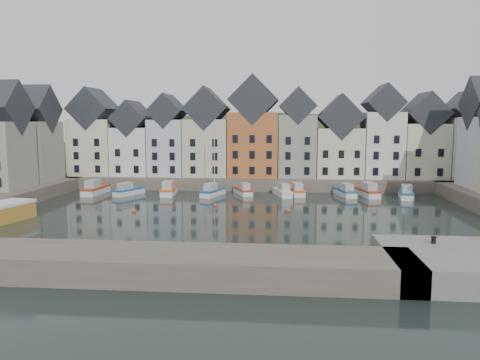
# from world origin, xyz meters

# --- Properties ---
(ground) EXTENTS (260.00, 260.00, 0.00)m
(ground) POSITION_xyz_m (0.00, 0.00, 0.00)
(ground) COLOR black
(ground) RESTS_ON ground
(far_quay) EXTENTS (90.00, 16.00, 2.00)m
(far_quay) POSITION_xyz_m (0.00, 30.00, 1.00)
(far_quay) COLOR #524A3F
(far_quay) RESTS_ON ground
(near_wall) EXTENTS (50.00, 6.00, 2.00)m
(near_wall) POSITION_xyz_m (-10.00, -22.00, 1.00)
(near_wall) COLOR #524A3F
(near_wall) RESTS_ON ground
(hillside) EXTENTS (153.60, 70.40, 64.00)m
(hillside) POSITION_xyz_m (0.02, 56.00, -17.96)
(hillside) COLOR #223219
(hillside) RESTS_ON ground
(far_terrace) EXTENTS (72.37, 8.16, 17.78)m
(far_terrace) POSITION_xyz_m (3.21, 28.00, 8.88)
(far_terrace) COLOR beige
(far_terrace) RESTS_ON far_quay
(left_terrace) EXTENTS (7.65, 17.00, 15.69)m
(left_terrace) POSITION_xyz_m (-36.00, 13.50, 8.88)
(left_terrace) COLOR gray
(left_terrace) RESTS_ON left_quay
(mooring_buoys) EXTENTS (20.50, 5.50, 0.50)m
(mooring_buoys) POSITION_xyz_m (-4.00, 5.33, 0.15)
(mooring_buoys) COLOR #DC5519
(mooring_buoys) RESTS_ON ground
(boat_a) EXTENTS (2.52, 7.09, 2.69)m
(boat_a) POSITION_xyz_m (-25.01, 17.13, 0.80)
(boat_a) COLOR silver
(boat_a) RESTS_ON ground
(boat_b) EXTENTS (4.10, 6.10, 2.26)m
(boat_b) POSITION_xyz_m (-19.41, 16.80, 0.67)
(boat_b) COLOR silver
(boat_b) RESTS_ON ground
(boat_c) EXTENTS (2.61, 6.71, 2.52)m
(boat_c) POSITION_xyz_m (-12.92, 17.46, 0.75)
(boat_c) COLOR silver
(boat_c) RESTS_ON ground
(boat_d) EXTENTS (3.60, 6.34, 11.58)m
(boat_d) POSITION_xyz_m (-5.76, 17.02, 0.75)
(boat_d) COLOR silver
(boat_d) RESTS_ON ground
(boat_e) EXTENTS (3.71, 5.81, 2.14)m
(boat_e) POSITION_xyz_m (-1.03, 18.90, 0.64)
(boat_e) COLOR silver
(boat_e) RESTS_ON ground
(boat_f) EXTENTS (3.38, 6.15, 2.26)m
(boat_f) POSITION_xyz_m (5.33, 17.98, 0.67)
(boat_f) COLOR silver
(boat_f) RESTS_ON ground
(boat_g) EXTENTS (2.75, 6.22, 2.31)m
(boat_g) POSITION_xyz_m (7.57, 18.90, 0.69)
(boat_g) COLOR silver
(boat_g) RESTS_ON ground
(boat_h) EXTENTS (3.22, 6.29, 2.31)m
(boat_h) POSITION_xyz_m (15.19, 18.82, 0.69)
(boat_h) COLOR silver
(boat_h) RESTS_ON ground
(boat_i) EXTENTS (3.47, 6.91, 2.54)m
(boat_i) POSITION_xyz_m (18.59, 18.79, 0.76)
(boat_i) COLOR silver
(boat_i) RESTS_ON ground
(boat_j) EXTENTS (2.88, 6.44, 2.39)m
(boat_j) POSITION_xyz_m (24.24, 17.54, 0.71)
(boat_j) COLOR silver
(boat_j) RESTS_ON ground
(mooring_bollard) EXTENTS (0.48, 0.48, 0.56)m
(mooring_bollard) POSITION_xyz_m (17.33, -17.67, 2.31)
(mooring_bollard) COLOR black
(mooring_bollard) RESTS_ON near_quay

